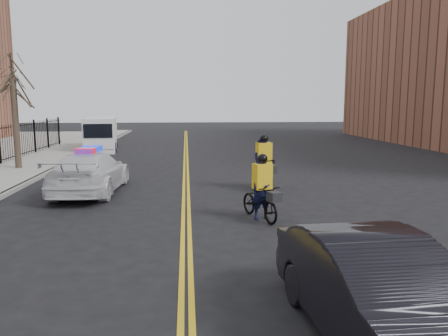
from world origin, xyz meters
name	(u,v)px	position (x,y,z in m)	size (l,w,h in m)	color
ground	(186,230)	(0.00, 0.00, 0.00)	(120.00, 120.00, 0.00)	black
center_line_left	(184,176)	(-0.08, 8.00, 0.01)	(0.10, 60.00, 0.01)	gold
center_line_right	(188,176)	(0.08, 8.00, 0.01)	(0.10, 60.00, 0.01)	gold
sidewalk	(3,177)	(-7.50, 8.00, 0.07)	(3.00, 60.00, 0.15)	gray
curb	(41,176)	(-6.00, 8.00, 0.07)	(0.20, 60.00, 0.15)	gray
street_tree	(14,92)	(-7.60, 10.00, 3.53)	(3.20, 3.20, 4.80)	#3B2F23
police_cruiser	(90,172)	(-3.28, 4.72, 0.72)	(2.21, 4.99, 1.58)	silver
dark_sedan	(379,294)	(2.42, -5.42, 0.70)	(1.48, 4.25, 1.40)	black
cargo_van	(101,135)	(-5.48, 18.45, 1.04)	(2.44, 5.26, 2.13)	white
cyclist_near	(262,197)	(2.02, 0.80, 0.61)	(1.19, 1.90, 1.76)	black
cyclist_far	(264,168)	(2.79, 4.88, 0.78)	(0.99, 2.01, 1.97)	black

